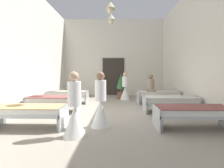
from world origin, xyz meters
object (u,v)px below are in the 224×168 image
(nurse_mid_aisle, at_px, (75,114))
(nurse_far_aisle, at_px, (101,107))
(bed_right_row_1, at_px, (170,100))
(patient_seated_primary, at_px, (151,85))
(bed_right_row_0, at_px, (193,112))
(bed_left_row_1, at_px, (54,100))
(nurse_near_aisle, at_px, (125,90))
(bed_left_row_0, at_px, (29,111))
(potted_plant, at_px, (121,85))
(bed_right_row_2, at_px, (158,94))
(bed_left_row_2, at_px, (68,94))

(nurse_mid_aisle, relative_size, nurse_far_aisle, 1.00)
(bed_right_row_1, distance_m, patient_seated_primary, 1.91)
(bed_right_row_0, height_order, bed_left_row_1, same)
(bed_right_row_1, relative_size, nurse_near_aisle, 1.28)
(bed_left_row_0, bearing_deg, nurse_mid_aisle, -25.48)
(bed_left_row_0, distance_m, nurse_mid_aisle, 1.51)
(potted_plant, bearing_deg, bed_right_row_2, -38.59)
(bed_right_row_1, height_order, bed_right_row_2, same)
(nurse_far_aisle, distance_m, patient_seated_primary, 4.17)
(bed_left_row_0, distance_m, bed_right_row_2, 5.72)
(nurse_far_aisle, relative_size, patient_seated_primary, 1.86)
(bed_right_row_0, bearing_deg, bed_left_row_0, 180.00)
(bed_left_row_0, height_order, nurse_mid_aisle, nurse_mid_aisle)
(bed_left_row_2, xyz_separation_m, nurse_far_aisle, (1.88, -3.69, 0.09))
(bed_left_row_1, xyz_separation_m, nurse_far_aisle, (1.88, -1.79, 0.09))
(bed_left_row_1, distance_m, nurse_mid_aisle, 2.89)
(bed_left_row_1, bearing_deg, nurse_far_aisle, -43.60)
(bed_left_row_0, bearing_deg, bed_right_row_2, 41.61)
(bed_right_row_2, bearing_deg, potted_plant, 141.41)
(bed_left_row_2, bearing_deg, bed_right_row_0, -41.61)
(bed_left_row_2, distance_m, bed_right_row_2, 4.28)
(potted_plant, bearing_deg, patient_seated_primary, -46.64)
(bed_left_row_2, height_order, patient_seated_primary, patient_seated_primary)
(nurse_mid_aisle, bearing_deg, bed_left_row_0, 158.03)
(bed_left_row_1, bearing_deg, bed_right_row_2, 23.95)
(bed_right_row_2, xyz_separation_m, nurse_far_aisle, (-2.39, -3.69, 0.09))
(bed_left_row_0, xyz_separation_m, bed_right_row_0, (4.28, 0.00, 0.00))
(bed_right_row_0, xyz_separation_m, bed_right_row_1, (0.00, 1.90, 0.00))
(bed_left_row_1, height_order, nurse_far_aisle, nurse_far_aisle)
(bed_left_row_1, bearing_deg, nurse_mid_aisle, -61.88)
(bed_right_row_2, relative_size, potted_plant, 1.35)
(bed_left_row_0, height_order, potted_plant, potted_plant)
(bed_right_row_1, distance_m, nurse_near_aisle, 3.36)
(nurse_near_aisle, xyz_separation_m, patient_seated_primary, (1.14, -1.18, 0.34))
(bed_left_row_0, height_order, bed_right_row_0, same)
(bed_left_row_0, distance_m, bed_left_row_1, 1.90)
(bed_right_row_0, distance_m, nurse_mid_aisle, 2.99)
(potted_plant, bearing_deg, bed_right_row_1, -62.40)
(bed_right_row_1, xyz_separation_m, patient_seated_primary, (-0.35, 1.83, 0.43))
(bed_left_row_1, relative_size, nurse_mid_aisle, 1.28)
(bed_right_row_1, height_order, bed_left_row_2, same)
(bed_right_row_0, distance_m, nurse_far_aisle, 2.40)
(bed_right_row_1, xyz_separation_m, potted_plant, (-1.70, 3.26, 0.35))
(nurse_mid_aisle, bearing_deg, potted_plant, 81.72)
(bed_right_row_0, relative_size, bed_left_row_1, 1.00)
(bed_right_row_1, bearing_deg, potted_plant, 117.60)
(nurse_far_aisle, bearing_deg, bed_right_row_2, -107.30)
(bed_left_row_1, relative_size, potted_plant, 1.35)
(patient_seated_primary, bearing_deg, bed_left_row_0, -136.51)
(bed_right_row_0, xyz_separation_m, potted_plant, (-1.70, 5.16, 0.35))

